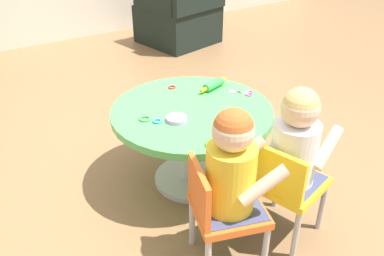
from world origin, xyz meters
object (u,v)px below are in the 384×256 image
craft_table (192,127)px  seated_child_left (232,165)px  craft_scissors (245,93)px  armchair_dark (181,15)px  child_chair_left (221,209)px  child_chair_right (286,185)px  rolling_pin (213,85)px  seated_child_right (296,140)px

craft_table → seated_child_left: bearing=-107.2°
craft_table → craft_scissors: (0.36, -0.00, 0.12)m
armchair_dark → craft_scissors: 2.33m
child_chair_left → seated_child_left: seated_child_left is taller
child_chair_right → rolling_pin: bearing=81.7°
child_chair_left → seated_child_left: (0.04, -0.01, 0.23)m
craft_table → armchair_dark: (1.24, 2.15, -0.05)m
craft_table → armchair_dark: armchair_dark is taller
rolling_pin → seated_child_left: bearing=-120.1°
child_chair_left → craft_table: bearing=69.1°
rolling_pin → armchair_dark: bearing=63.6°
child_chair_right → armchair_dark: armchair_dark is taller
seated_child_left → craft_scissors: (0.54, 0.59, -0.05)m
child_chair_left → armchair_dark: 3.09m
craft_table → seated_child_left: seated_child_left is taller
rolling_pin → craft_scissors: 0.19m
craft_table → rolling_pin: 0.32m
child_chair_right → seated_child_right: (0.04, 0.01, 0.23)m
craft_table → child_chair_right: (0.13, -0.60, -0.06)m
craft_table → armchair_dark: bearing=60.1°
craft_table → craft_scissors: bearing=-0.6°
child_chair_right → craft_table: bearing=102.6°
child_chair_right → seated_child_right: 0.23m
seated_child_left → armchair_dark: bearing=62.6°
seated_child_right → rolling_pin: seated_child_right is taller
seated_child_left → child_chair_right: size_ratio=0.95×
seated_child_left → craft_scissors: size_ratio=3.82×
seated_child_left → child_chair_right: bearing=-2.5°
child_chair_right → craft_scissors: child_chair_right is taller
craft_scissors → craft_table: bearing=179.4°
craft_table → child_chair_left: child_chair_left is taller
craft_table → seated_child_right: seated_child_right is taller
craft_table → craft_scissors: size_ratio=6.55×
craft_table → child_chair_right: child_chair_right is taller
seated_child_right → armchair_dark: size_ratio=0.60×
seated_child_right → child_chair_right: bearing=-164.2°
craft_table → child_chair_left: bearing=-110.9°
seated_child_right → rolling_pin: bearing=84.5°
craft_table → seated_child_left: size_ratio=1.71×
child_chair_left → craft_scissors: child_chair_left is taller
seated_child_left → rolling_pin: size_ratio=2.25×
craft_scissors → rolling_pin: bearing=127.0°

